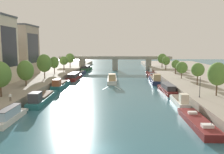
{
  "coord_description": "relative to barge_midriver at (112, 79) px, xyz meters",
  "views": [
    {
      "loc": [
        2.72,
        -26.98,
        12.67
      ],
      "look_at": [
        0.0,
        49.2,
        2.46
      ],
      "focal_mm": 37.25,
      "sensor_mm": 36.0,
      "label": 1
    }
  ],
  "objects": [
    {
      "name": "tree_right_distant",
      "position": [
        23.05,
        21.81,
        5.14
      ],
      "size": [
        3.48,
        3.48,
        6.06
      ],
      "color": "brown",
      "rests_on": "quay_right"
    },
    {
      "name": "tree_right_end_of_row",
      "position": [
        23.01,
        -4.85,
        4.62
      ],
      "size": [
        3.75,
        3.75,
        5.52
      ],
      "color": "brown",
      "rests_on": "quay_right"
    },
    {
      "name": "moored_boat_left_upstream",
      "position": [
        -15.47,
        -11.44,
        -0.09
      ],
      "size": [
        2.81,
        14.47,
        3.11
      ],
      "color": "#23666B",
      "rests_on": "ground"
    },
    {
      "name": "moored_boat_left_midway",
      "position": [
        -14.71,
        23.34,
        -0.44
      ],
      "size": [
        2.41,
        12.26,
        2.22
      ],
      "color": "#1E284C",
      "rests_on": "ground"
    },
    {
      "name": "tree_left_by_lamp",
      "position": [
        -22.09,
        20.57,
        5.18
      ],
      "size": [
        3.75,
        3.75,
        6.09
      ],
      "color": "brown",
      "rests_on": "quay_left"
    },
    {
      "name": "moored_boat_right_midway",
      "position": [
        15.06,
        -0.5,
        0.01
      ],
      "size": [
        3.61,
        16.19,
        3.49
      ],
      "color": "#1E284C",
      "rests_on": "ground"
    },
    {
      "name": "ground_plane",
      "position": [
        0.16,
        -54.23,
        -1.03
      ],
      "size": [
        400.0,
        400.0,
        0.0
      ],
      "primitive_type": "plane",
      "color": "#336675"
    },
    {
      "name": "moored_boat_left_end",
      "position": [
        -14.91,
        40.34,
        0.01
      ],
      "size": [
        3.89,
        17.04,
        2.47
      ],
      "color": "#235633",
      "rests_on": "ground"
    },
    {
      "name": "building_left_corner",
      "position": [
        -35.49,
        3.69,
        10.15
      ],
      "size": [
        13.27,
        13.38,
        18.24
      ],
      "color": "#A89989",
      "rests_on": "quay_left"
    },
    {
      "name": "moored_boat_right_end",
      "position": [
        15.9,
        -17.77,
        -0.02
      ],
      "size": [
        3.34,
        13.87,
        2.42
      ],
      "color": "maroon",
      "rests_on": "ground"
    },
    {
      "name": "moored_boat_right_second",
      "position": [
        15.81,
        -31.66,
        -0.11
      ],
      "size": [
        2.26,
        10.97,
        3.07
      ],
      "color": "silver",
      "rests_on": "ground"
    },
    {
      "name": "wake_behind_barge",
      "position": [
        0.28,
        -11.7,
        -1.02
      ],
      "size": [
        5.6,
        5.99,
        0.03
      ],
      "color": "#A5D1DB",
      "rests_on": "ground"
    },
    {
      "name": "lamppost_right_bank",
      "position": [
        19.44,
        -33.16,
        3.42
      ],
      "size": [
        0.28,
        0.28,
        4.37
      ],
      "color": "black",
      "rests_on": "quay_right"
    },
    {
      "name": "tree_left_distant",
      "position": [
        -22.44,
        34.86,
        5.58
      ],
      "size": [
        4.45,
        4.45,
        6.98
      ],
      "color": "brown",
      "rests_on": "quay_left"
    },
    {
      "name": "tree_right_by_lamp",
      "position": [
        23.76,
        35.18,
        5.43
      ],
      "size": [
        4.53,
        4.53,
        6.87
      ],
      "color": "brown",
      "rests_on": "quay_right"
    },
    {
      "name": "quay_left",
      "position": [
        -35.28,
        0.77,
        -0.01
      ],
      "size": [
        36.0,
        170.0,
        2.04
      ],
      "primitive_type": "cube",
      "color": "gray",
      "rests_on": "ground"
    },
    {
      "name": "tree_right_second",
      "position": [
        23.61,
        -31.37,
        5.71
      ],
      "size": [
        4.09,
        4.09,
        7.19
      ],
      "color": "brown",
      "rests_on": "quay_right"
    },
    {
      "name": "tree_left_far",
      "position": [
        -22.42,
        -20.46,
        5.15
      ],
      "size": [
        4.34,
        4.34,
        6.86
      ],
      "color": "brown",
      "rests_on": "quay_left"
    },
    {
      "name": "tree_left_nearest",
      "position": [
        -22.39,
        6.65,
        5.36
      ],
      "size": [
        3.48,
        3.48,
        6.58
      ],
      "color": "brown",
      "rests_on": "quay_left"
    },
    {
      "name": "moored_boat_right_lone",
      "position": [
        16.02,
        18.24,
        -0.43
      ],
      "size": [
        3.68,
        17.0,
        2.25
      ],
      "color": "maroon",
      "rests_on": "ground"
    },
    {
      "name": "tree_left_past_mid",
      "position": [
        -22.11,
        -5.92,
        6.03
      ],
      "size": [
        4.79,
        4.79,
        7.99
      ],
      "color": "brown",
      "rests_on": "quay_left"
    },
    {
      "name": "person_on_quay",
      "position": [
        -18.38,
        -37.97,
        1.94
      ],
      "size": [
        0.39,
        0.41,
        1.62
      ],
      "color": "#473D33",
      "rests_on": "quay_left"
    },
    {
      "name": "moored_boat_right_downstream",
      "position": [
        15.34,
        -44.78,
        -0.45
      ],
      "size": [
        3.07,
        14.41,
        2.2
      ],
      "color": "maroon",
      "rests_on": "ground"
    },
    {
      "name": "barge_midriver",
      "position": [
        0.0,
        0.0,
        0.0
      ],
      "size": [
        3.73,
        17.17,
        3.47
      ],
      "color": "silver",
      "rests_on": "ground"
    },
    {
      "name": "moored_boat_left_downstream",
      "position": [
        -14.86,
        -30.21,
        -0.1
      ],
      "size": [
        3.45,
        16.48,
        3.16
      ],
      "color": "#23666B",
      "rests_on": "ground"
    },
    {
      "name": "tree_right_nearest",
      "position": [
        23.91,
        7.29,
        4.79
      ],
      "size": [
        3.25,
        3.25,
        5.44
      ],
      "color": "brown",
      "rests_on": "quay_right"
    },
    {
      "name": "moored_boat_left_gap_after",
      "position": [
        -15.6,
        -43.83,
        0.01
      ],
      "size": [
        2.05,
        10.55,
        2.5
      ],
      "color": "silver",
      "rests_on": "ground"
    },
    {
      "name": "tree_right_third",
      "position": [
        23.93,
        -17.77,
        5.23
      ],
      "size": [
        3.52,
        3.52,
        6.07
      ],
      "color": "brown",
      "rests_on": "quay_right"
    },
    {
      "name": "bridge_far",
      "position": [
        0.16,
        41.42,
        3.57
      ],
      "size": [
        58.9,
        4.4,
        7.27
      ],
      "color": "gray",
      "rests_on": "ground"
    },
    {
      "name": "tree_left_second",
      "position": [
        -22.2,
        -34.14,
        5.74
      ],
      "size": [
        4.59,
        4.59,
        7.48
      ],
      "color": "brown",
      "rests_on": "quay_left"
    },
    {
      "name": "moored_boat_left_far",
      "position": [
        -14.89,
        6.91,
        -0.01
      ],
      "size": [
        3.6,
        16.92,
        2.45
      ],
      "color": "maroon",
      "rests_on": "ground"
    },
    {
      "name": "quay_right",
      "position": [
        35.61,
        0.77,
        -0.01
      ],
      "size": [
        36.0,
        170.0,
        2.04
      ],
      "primitive_type": "cube",
      "color": "gray",
      "rests_on": "ground"
    }
  ]
}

